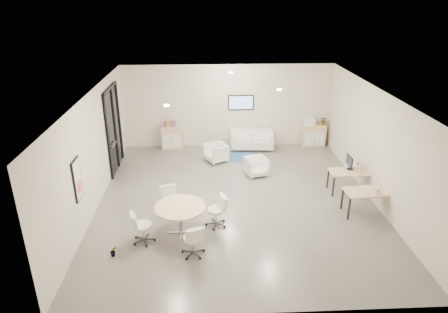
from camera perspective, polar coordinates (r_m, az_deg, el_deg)
room_shell at (r=11.21m, az=1.87°, el=0.99°), size 9.60×10.60×4.80m
glass_door at (r=13.91m, az=-15.49°, el=4.12°), size 0.09×1.90×2.85m
artwork at (r=10.21m, az=-20.21°, el=-3.10°), size 0.05×0.54×1.04m
wall_tv at (r=15.43m, az=2.43°, el=7.71°), size 0.98×0.06×0.58m
ceiling_spots at (r=11.51m, az=0.64°, el=9.84°), size 3.14×4.14×0.03m
sideboard_left at (r=15.62m, az=-7.46°, el=2.72°), size 0.80×0.41×0.90m
sideboard_right at (r=16.14m, az=12.65°, el=2.97°), size 0.88×0.43×0.88m
books at (r=15.45m, az=-7.71°, el=4.67°), size 0.46×0.14×0.22m
printer at (r=15.90m, az=12.04°, el=4.97°), size 0.47×0.40×0.31m
loveseat at (r=15.55m, az=3.97°, el=2.30°), size 1.67×0.91×0.61m
blue_rug at (r=14.83m, az=1.20°, el=-0.04°), size 1.68×1.28×0.01m
armchair_left at (r=14.34m, az=-1.13°, el=0.66°), size 0.90×0.92×0.72m
armchair_right at (r=13.31m, az=4.65°, el=-1.31°), size 0.81×0.78×0.69m
desk_rear at (r=12.68m, az=17.73°, el=-2.31°), size 1.32×0.67×0.68m
desk_front at (r=11.61m, az=20.07°, el=-4.93°), size 1.41×0.79×0.71m
monitor at (r=12.68m, az=17.50°, el=-0.78°), size 0.20×0.50×0.44m
round_table at (r=10.09m, az=-6.28°, el=-7.49°), size 1.28×1.28×0.78m
meeting_chairs at (r=10.24m, az=-6.21°, el=-8.88°), size 2.55×2.55×0.82m
plant_cabinet at (r=16.05m, az=14.06°, el=4.89°), size 0.39×0.41×0.26m
plant_floor at (r=9.92m, az=-15.48°, el=-13.24°), size 0.25×0.32×0.12m
cup at (r=11.46m, az=21.13°, el=-4.71°), size 0.12×0.10×0.12m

